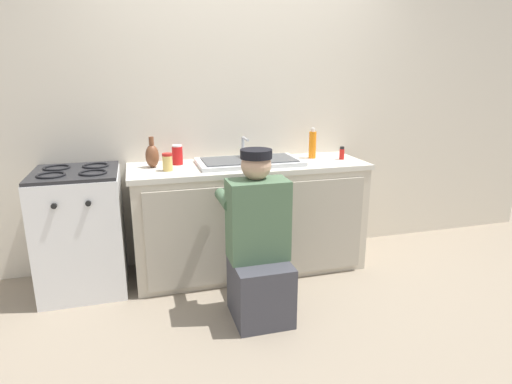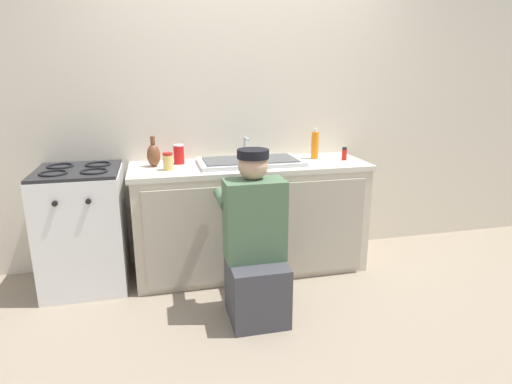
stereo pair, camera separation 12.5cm
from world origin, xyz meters
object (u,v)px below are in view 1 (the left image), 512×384
condiment_jar (167,162)px  spice_bottle_red (342,153)px  plumber_person (259,250)px  vase_decorative (152,155)px  soda_cup_red (177,155)px  soap_bottle_orange (312,144)px  stove_range (81,230)px  sink_double_basin (249,161)px

condiment_jar → spice_bottle_red: bearing=1.7°
plumber_person → vase_decorative: bearing=127.0°
plumber_person → soda_cup_red: bearing=115.6°
vase_decorative → soap_bottle_orange: size_ratio=0.92×
stove_range → vase_decorative: vase_decorative is taller
soap_bottle_orange → stove_range: bearing=-177.3°
stove_range → plumber_person: size_ratio=0.82×
stove_range → sink_double_basin: bearing=0.1°
sink_double_basin → soda_cup_red: sink_double_basin is taller
spice_bottle_red → condiment_jar: size_ratio=0.82×
sink_double_basin → soda_cup_red: (-0.54, 0.13, 0.06)m
sink_double_basin → condiment_jar: 0.64m
condiment_jar → stove_range: bearing=173.2°
soda_cup_red → condiment_jar: 0.22m
vase_decorative → spice_bottle_red: bearing=-4.1°
soda_cup_red → soap_bottle_orange: soap_bottle_orange is taller
sink_double_basin → plumber_person: size_ratio=0.72×
stove_range → spice_bottle_red: 2.10m
spice_bottle_red → soda_cup_red: bearing=173.0°
sink_double_basin → vase_decorative: vase_decorative is taller
soda_cup_red → spice_bottle_red: soda_cup_red is taller
vase_decorative → soap_bottle_orange: 1.29m
stove_range → plumber_person: bearing=-32.3°
stove_range → soda_cup_red: bearing=10.0°
plumber_person → soap_bottle_orange: bearing=49.1°
plumber_person → soda_cup_red: plumber_person is taller
soda_cup_red → spice_bottle_red: bearing=-7.0°
spice_bottle_red → vase_decorative: bearing=175.9°
plumber_person → condiment_jar: size_ratio=8.63×
vase_decorative → soda_cup_red: vase_decorative is taller
sink_double_basin → plumber_person: 0.85m
soap_bottle_orange → condiment_jar: bearing=-172.3°
plumber_person → soda_cup_red: 1.06m
plumber_person → spice_bottle_red: plumber_person is taller
sink_double_basin → stove_range: 1.34m
stove_range → plumber_person: plumber_person is taller
sink_double_basin → condiment_jar: bearing=-172.9°
stove_range → plumber_person: 1.35m
condiment_jar → soap_bottle_orange: (1.20, 0.16, 0.05)m
vase_decorative → condiment_jar: size_ratio=1.80×
stove_range → vase_decorative: (0.54, 0.07, 0.51)m
spice_bottle_red → soap_bottle_orange: (-0.21, 0.12, 0.06)m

